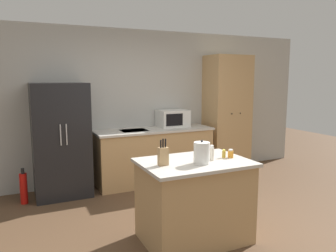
{
  "coord_description": "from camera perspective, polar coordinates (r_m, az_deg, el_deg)",
  "views": [
    {
      "loc": [
        -1.79,
        -3.1,
        1.79
      ],
      "look_at": [
        0.3,
        1.4,
        1.05
      ],
      "focal_mm": 35.0,
      "sensor_mm": 36.0,
      "label": 1
    }
  ],
  "objects": [
    {
      "name": "knife_block",
      "position": [
        3.35,
        -0.85,
        -5.2
      ],
      "size": [
        0.1,
        0.06,
        0.28
      ],
      "color": "tan",
      "rests_on": "kitchen_island"
    },
    {
      "name": "back_counter",
      "position": [
        5.65,
        -2.47,
        -5.1
      ],
      "size": [
        2.01,
        0.68,
        0.92
      ],
      "color": "tan",
      "rests_on": "ground_plane"
    },
    {
      "name": "spice_bottle_green_herb",
      "position": [
        3.73,
        6.26,
        -4.52
      ],
      "size": [
        0.06,
        0.06,
        0.12
      ],
      "color": "#563319",
      "rests_on": "kitchen_island"
    },
    {
      "name": "spice_bottle_tall_dark",
      "position": [
        3.74,
        10.85,
        -4.77
      ],
      "size": [
        0.06,
        0.06,
        0.1
      ],
      "color": "orange",
      "rests_on": "kitchen_island"
    },
    {
      "name": "kettle",
      "position": [
        3.43,
        5.89,
        -4.69
      ],
      "size": [
        0.17,
        0.17,
        0.25
      ],
      "color": "white",
      "rests_on": "kitchen_island"
    },
    {
      "name": "spice_bottle_short_red",
      "position": [
        3.73,
        9.7,
        -4.8
      ],
      "size": [
        0.04,
        0.04,
        0.09
      ],
      "color": "gold",
      "rests_on": "kitchen_island"
    },
    {
      "name": "fire_extinguisher",
      "position": [
        5.17,
        -23.84,
        -9.84
      ],
      "size": [
        0.1,
        0.1,
        0.52
      ],
      "color": "red",
      "rests_on": "ground_plane"
    },
    {
      "name": "refrigerator",
      "position": [
        5.18,
        -18.15,
        -2.33
      ],
      "size": [
        0.81,
        0.7,
        1.71
      ],
      "color": "black",
      "rests_on": "ground_plane"
    },
    {
      "name": "microwave",
      "position": [
        5.8,
        0.84,
        1.35
      ],
      "size": [
        0.52,
        0.4,
        0.29
      ],
      "color": "white",
      "rests_on": "back_counter"
    },
    {
      "name": "pantry_cabinet",
      "position": [
        6.3,
        10.2,
        2.02
      ],
      "size": [
        0.78,
        0.58,
        2.19
      ],
      "color": "tan",
      "rests_on": "ground_plane"
    },
    {
      "name": "wall_back",
      "position": [
        5.74,
        -6.65,
        3.52
      ],
      "size": [
        7.2,
        0.06,
        2.6
      ],
      "color": "#B2B2AD",
      "rests_on": "ground_plane"
    },
    {
      "name": "spice_bottle_amber_oil",
      "position": [
        3.58,
        7.61,
        -4.74
      ],
      "size": [
        0.05,
        0.05,
        0.17
      ],
      "color": "beige",
      "rests_on": "kitchen_island"
    },
    {
      "name": "spice_bottle_pale_salt",
      "position": [
        3.8,
        7.61,
        -4.4
      ],
      "size": [
        0.04,
        0.04,
        0.11
      ],
      "color": "#563319",
      "rests_on": "kitchen_island"
    },
    {
      "name": "kitchen_island",
      "position": [
        3.69,
        4.57,
        -12.79
      ],
      "size": [
        1.17,
        0.83,
        0.9
      ],
      "color": "tan",
      "rests_on": "ground_plane"
    },
    {
      "name": "ground_plane",
      "position": [
        4.0,
        4.77,
        -18.1
      ],
      "size": [
        14.0,
        14.0,
        0.0
      ],
      "primitive_type": "plane",
      "color": "brown"
    }
  ]
}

